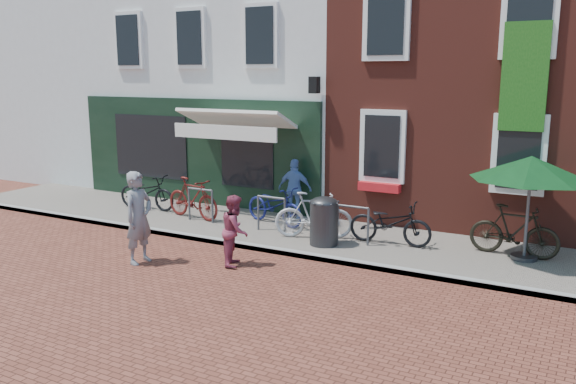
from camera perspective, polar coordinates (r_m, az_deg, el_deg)
The scene contains 16 objects.
ground at distance 11.87m, azimuth 1.79°, elevation -6.57°, with size 80.00×80.00×0.00m, color brown.
sidewalk at distance 12.80m, azimuth 8.84°, elevation -5.11°, with size 24.00×3.00×0.10m, color slate.
building_stucco at distance 19.84m, azimuth -2.09°, elevation 13.84°, with size 8.00×8.00×9.00m, color silver.
building_brick_mid at distance 17.42m, azimuth 18.94°, elevation 15.23°, with size 6.00×8.00×10.00m, color maroon.
filler_left at distance 24.51m, azimuth -17.79°, elevation 12.86°, with size 7.00×8.00×9.00m, color silver.
litter_bin at distance 12.40m, azimuth 3.52°, elevation -2.58°, with size 0.60×0.60×1.10m.
parasol at distance 12.04m, azimuth 22.60°, elevation 2.57°, with size 2.28×2.28×2.14m.
woman at distance 11.80m, azimuth -14.32°, elevation -2.43°, with size 0.67×0.44×1.83m, color gray.
boy at distance 11.41m, azimuth -5.15°, elevation -3.72°, with size 0.67×0.53×1.39m, color #8D3349.
cafe_person at distance 14.61m, azimuth 0.68°, elevation 0.32°, with size 0.88×0.37×1.50m, color #6383C2.
bicycle_0 at distance 16.09m, azimuth -13.57°, elevation -0.00°, with size 0.62×1.77×0.93m, color black.
bicycle_1 at distance 14.81m, azimuth -9.24°, elevation -0.60°, with size 0.48×1.72×1.03m, color #531411.
bicycle_2 at distance 14.09m, azimuth -1.31°, elevation -1.29°, with size 0.62×1.77×0.93m, color #121853.
bicycle_3 at distance 12.90m, azimuth 2.51°, elevation -2.26°, with size 0.48×1.72×1.03m, color #ADACAE.
bicycle_4 at distance 12.61m, azimuth 9.91°, elevation -2.98°, with size 0.62×1.77×0.93m, color black.
bicycle_5 at distance 12.44m, azimuth 21.13°, elevation -3.55°, with size 0.48×1.72×1.03m, color black.
Camera 1 is at (5.04, -10.10, 3.67)m, focal length 36.57 mm.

